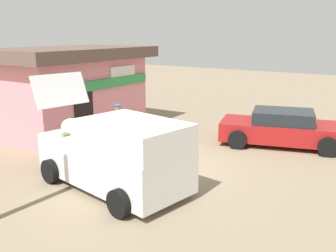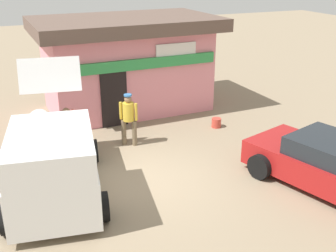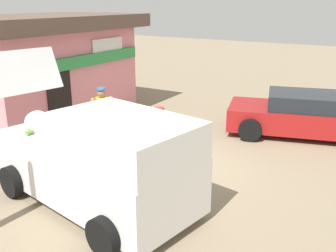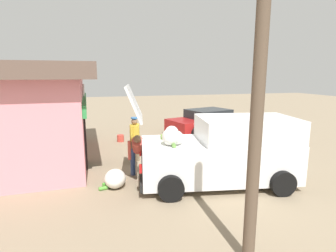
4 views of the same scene
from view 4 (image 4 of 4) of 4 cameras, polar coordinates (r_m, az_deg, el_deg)
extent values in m
plane|color=gray|center=(10.05, 5.80, -7.14)|extent=(60.00, 60.00, 0.00)
cube|color=pink|center=(10.59, -25.84, 1.02)|extent=(5.80, 3.29, 2.97)
cube|color=green|center=(10.38, -17.21, 4.75)|extent=(5.43, 0.27, 0.36)
cube|color=black|center=(9.53, -17.04, -2.32)|extent=(0.90, 0.09, 2.00)
cube|color=white|center=(11.61, -17.37, 6.81)|extent=(1.50, 0.10, 0.60)
cube|color=brown|center=(10.47, -26.62, 10.26)|extent=(6.67, 4.16, 0.45)
cube|color=white|center=(7.89, 10.39, -6.87)|extent=(2.51, 4.51, 1.07)
cube|color=white|center=(7.94, 16.23, -0.58)|extent=(2.18, 2.90, 0.65)
cube|color=black|center=(8.51, 24.19, -0.59)|extent=(1.57, 0.33, 0.50)
cube|color=white|center=(7.24, -7.16, 4.93)|extent=(1.72, 0.69, 0.92)
ellipsoid|color=silver|center=(7.78, 0.80, -1.38)|extent=(0.46, 0.39, 0.39)
ellipsoid|color=silver|center=(7.17, 1.80, -2.48)|extent=(0.45, 0.38, 0.38)
ellipsoid|color=silver|center=(7.10, 0.53, -2.33)|extent=(0.53, 0.44, 0.44)
cylinder|color=olive|center=(7.56, 0.34, -2.81)|extent=(0.24, 0.20, 0.11)
cylinder|color=#659844|center=(6.98, 1.14, -3.99)|extent=(0.27, 0.13, 0.11)
cylinder|color=olive|center=(7.80, -0.47, -2.25)|extent=(0.16, 0.29, 0.15)
cube|color=black|center=(7.73, -5.68, -10.69)|extent=(1.75, 0.36, 0.16)
cube|color=red|center=(6.88, -5.80, -8.95)|extent=(0.15, 0.08, 0.20)
cube|color=red|center=(8.25, -5.86, -5.55)|extent=(0.15, 0.08, 0.20)
cylinder|color=black|center=(7.70, 23.08, -11.10)|extent=(0.32, 0.68, 0.66)
cylinder|color=black|center=(9.38, 17.18, -6.79)|extent=(0.32, 0.68, 0.66)
cylinder|color=black|center=(6.83, 0.62, -13.04)|extent=(0.32, 0.68, 0.66)
cylinder|color=black|center=(8.68, -0.92, -7.72)|extent=(0.32, 0.68, 0.66)
cube|color=maroon|center=(14.54, 8.43, 0.49)|extent=(3.02, 4.69, 0.65)
cube|color=#1E2328|center=(14.45, 8.49, 2.62)|extent=(2.15, 2.47, 0.44)
cylinder|color=black|center=(14.89, 15.22, -0.23)|extent=(0.40, 0.69, 0.66)
cylinder|color=black|center=(16.26, 10.14, 0.90)|extent=(0.40, 0.69, 0.66)
cylinder|color=black|center=(12.91, 6.24, -1.58)|extent=(0.40, 0.69, 0.66)
cylinder|color=black|center=(14.47, 1.41, -0.16)|extent=(0.40, 0.69, 0.66)
cylinder|color=#726047|center=(9.58, -7.43, -5.57)|extent=(0.15, 0.15, 0.80)
cylinder|color=#726047|center=(9.87, -6.50, -5.05)|extent=(0.15, 0.15, 0.80)
cylinder|color=gold|center=(9.56, -7.05, -1.38)|extent=(0.47, 0.47, 0.57)
sphere|color=#8C6647|center=(9.49, -7.11, 0.93)|extent=(0.22, 0.22, 0.22)
cylinder|color=#3872B2|center=(9.47, -7.12, 1.69)|extent=(0.24, 0.24, 0.05)
cylinder|color=gold|center=(9.35, -7.74, -1.58)|extent=(0.09, 0.09, 0.54)
cylinder|color=gold|center=(9.77, -6.40, -1.02)|extent=(0.09, 0.09, 0.54)
cylinder|color=navy|center=(8.51, -5.11, -7.54)|extent=(0.15, 0.15, 0.83)
cylinder|color=navy|center=(8.52, -7.41, -7.57)|extent=(0.15, 0.15, 0.83)
cylinder|color=#CC4C3F|center=(8.12, -6.39, -4.02)|extent=(0.72, 0.46, 0.64)
sphere|color=brown|center=(7.75, -6.49, -2.76)|extent=(0.22, 0.22, 0.22)
cylinder|color=#CC4C3F|center=(7.92, -4.68, -5.05)|extent=(0.09, 0.09, 0.56)
cylinder|color=#CC4C3F|center=(7.94, -8.16, -5.10)|extent=(0.09, 0.09, 0.56)
ellipsoid|color=silver|center=(7.77, -11.09, -10.82)|extent=(0.81, 0.65, 0.50)
cylinder|color=#679443|center=(7.92, -12.01, -11.94)|extent=(0.13, 0.34, 0.12)
cylinder|color=#68AA39|center=(7.88, -12.68, -12.12)|extent=(0.25, 0.24, 0.10)
cylinder|color=#539E37|center=(7.73, -13.50, -12.65)|extent=(0.15, 0.26, 0.10)
cylinder|color=green|center=(7.95, -12.77, -11.86)|extent=(0.21, 0.27, 0.12)
cylinder|color=#BF3F33|center=(12.82, -9.99, -2.55)|extent=(0.32, 0.32, 0.32)
cylinder|color=brown|center=(4.37, 17.94, -2.51)|extent=(0.20, 0.20, 4.24)
camera|label=1|loc=(9.81, 77.32, 7.71)|focal=40.50mm
camera|label=2|loc=(13.99, 51.80, 15.97)|focal=44.32mm
camera|label=3|loc=(8.39, 64.15, 9.90)|focal=40.93mm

